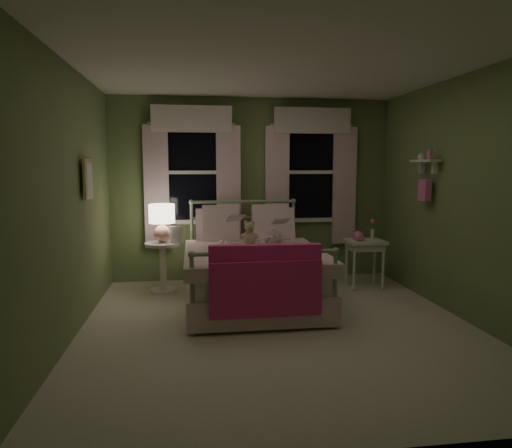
{
  "coord_description": "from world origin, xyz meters",
  "views": [
    {
      "loc": [
        -0.85,
        -4.43,
        1.63
      ],
      "look_at": [
        -0.16,
        0.52,
        1.0
      ],
      "focal_mm": 32.0,
      "sensor_mm": 36.0,
      "label": 1
    }
  ],
  "objects": [
    {
      "name": "room_shell",
      "position": [
        0.0,
        0.0,
        1.3
      ],
      "size": [
        4.2,
        4.2,
        4.2
      ],
      "color": "silver",
      "rests_on": "ground"
    },
    {
      "name": "bed",
      "position": [
        -0.16,
        0.87,
        0.38
      ],
      "size": [
        1.58,
        2.04,
        1.18
      ],
      "color": "white",
      "rests_on": "ground"
    },
    {
      "name": "pink_throw",
      "position": [
        -0.16,
        -0.16,
        0.61
      ],
      "size": [
        1.1,
        0.16,
        0.71
      ],
      "color": "#F73091",
      "rests_on": "bed"
    },
    {
      "name": "child_left",
      "position": [
        -0.44,
        1.29,
        0.9
      ],
      "size": [
        0.26,
        0.18,
        0.66
      ],
      "primitive_type": "imported",
      "rotation": [
        0.0,
        0.0,
        3.24
      ],
      "color": "#F7D1DD",
      "rests_on": "bed"
    },
    {
      "name": "child_right",
      "position": [
        0.12,
        1.29,
        0.96
      ],
      "size": [
        0.4,
        0.32,
        0.78
      ],
      "primitive_type": "imported",
      "rotation": [
        0.0,
        0.0,
        3.07
      ],
      "color": "#F7D1DD",
      "rests_on": "bed"
    },
    {
      "name": "book_left",
      "position": [
        -0.44,
        1.04,
        0.96
      ],
      "size": [
        0.22,
        0.15,
        0.26
      ],
      "primitive_type": "imported",
      "rotation": [
        1.22,
        0.0,
        0.17
      ],
      "color": "beige",
      "rests_on": "child_left"
    },
    {
      "name": "book_right",
      "position": [
        0.12,
        1.04,
        0.92
      ],
      "size": [
        0.21,
        0.13,
        0.26
      ],
      "primitive_type": "imported",
      "rotation": [
        1.22,
        0.0,
        0.08
      ],
      "color": "beige",
      "rests_on": "child_right"
    },
    {
      "name": "teddy_bear",
      "position": [
        -0.16,
        1.13,
        0.79
      ],
      "size": [
        0.23,
        0.18,
        0.31
      ],
      "color": "tan",
      "rests_on": "bed"
    },
    {
      "name": "nightstand_left",
      "position": [
        -1.25,
        1.52,
        0.42
      ],
      "size": [
        0.46,
        0.46,
        0.65
      ],
      "color": "white",
      "rests_on": "ground"
    },
    {
      "name": "table_lamp",
      "position": [
        -1.25,
        1.52,
        0.95
      ],
      "size": [
        0.33,
        0.33,
        0.49
      ],
      "color": "tan",
      "rests_on": "nightstand_left"
    },
    {
      "name": "book_nightstand",
      "position": [
        -1.15,
        1.44,
        0.66
      ],
      "size": [
        0.18,
        0.23,
        0.02
      ],
      "primitive_type": "imported",
      "rotation": [
        0.0,
        0.0,
        -0.06
      ],
      "color": "beige",
      "rests_on": "nightstand_left"
    },
    {
      "name": "nightstand_right",
      "position": [
        1.43,
        1.35,
        0.55
      ],
      "size": [
        0.5,
        0.4,
        0.64
      ],
      "color": "white",
      "rests_on": "ground"
    },
    {
      "name": "pink_toy",
      "position": [
        1.33,
        1.35,
        0.71
      ],
      "size": [
        0.14,
        0.19,
        0.14
      ],
      "color": "pink",
      "rests_on": "nightstand_right"
    },
    {
      "name": "bud_vase",
      "position": [
        1.55,
        1.4,
        0.79
      ],
      "size": [
        0.06,
        0.06,
        0.28
      ],
      "color": "white",
      "rests_on": "nightstand_right"
    },
    {
      "name": "window_left",
      "position": [
        -0.85,
        2.03,
        1.62
      ],
      "size": [
        1.34,
        0.13,
        1.96
      ],
      "color": "black",
      "rests_on": "room_shell"
    },
    {
      "name": "window_right",
      "position": [
        0.85,
        2.03,
        1.62
      ],
      "size": [
        1.34,
        0.13,
        1.96
      ],
      "color": "black",
      "rests_on": "room_shell"
    },
    {
      "name": "wall_shelf",
      "position": [
        1.9,
        0.7,
        1.52
      ],
      "size": [
        0.15,
        0.5,
        0.6
      ],
      "color": "white",
      "rests_on": "room_shell"
    },
    {
      "name": "framed_picture",
      "position": [
        -1.95,
        0.6,
        1.5
      ],
      "size": [
        0.03,
        0.32,
        0.42
      ],
      "color": "beige",
      "rests_on": "room_shell"
    }
  ]
}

